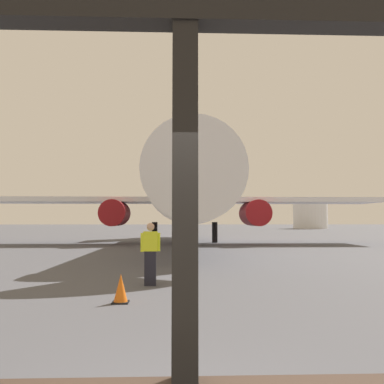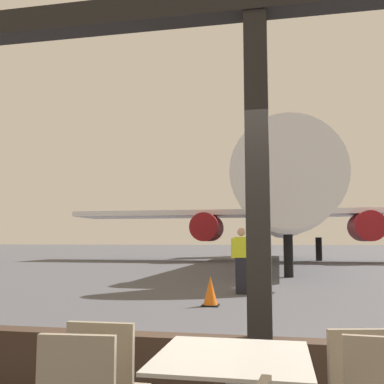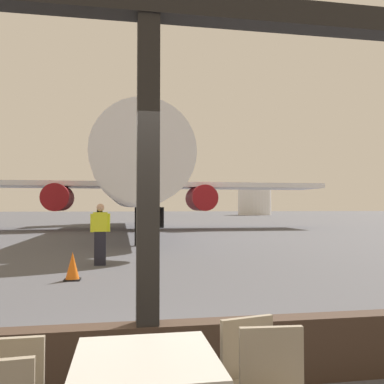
% 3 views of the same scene
% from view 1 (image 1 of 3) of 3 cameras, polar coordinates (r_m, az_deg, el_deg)
% --- Properties ---
extents(ground_plane, '(220.00, 220.00, 0.00)m').
position_cam_1_polar(ground_plane, '(43.15, -1.98, -6.42)').
color(ground_plane, '#4C4C51').
extents(window_frame, '(7.23, 0.24, 3.63)m').
position_cam_1_polar(window_frame, '(3.15, -1.04, -13.22)').
color(window_frame, '#38281E').
rests_on(window_frame, ground).
extents(airplane, '(29.72, 30.09, 10.59)m').
position_cam_1_polar(airplane, '(28.45, -0.91, -0.42)').
color(airplane, silver).
rests_on(airplane, ground).
extents(ground_crew_worker, '(0.54, 0.25, 1.74)m').
position_cam_1_polar(ground_crew_worker, '(11.31, -5.99, -8.68)').
color(ground_crew_worker, black).
rests_on(ground_crew_worker, ground).
extents(traffic_cone, '(0.36, 0.36, 0.63)m').
position_cam_1_polar(traffic_cone, '(9.16, -10.19, -13.54)').
color(traffic_cone, orange).
rests_on(traffic_cone, ground).
extents(fuel_storage_tank, '(6.88, 6.88, 5.19)m').
position_cam_1_polar(fuel_storage_tank, '(85.36, 16.59, -3.31)').
color(fuel_storage_tank, white).
rests_on(fuel_storage_tank, ground).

